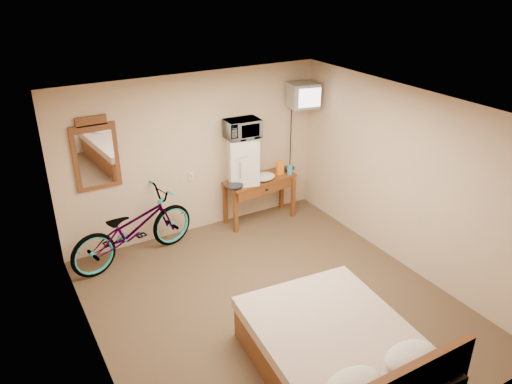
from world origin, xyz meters
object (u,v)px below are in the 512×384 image
Objects in this scene: desk at (261,187)px; bicycle at (133,228)px; blue_cup at (290,170)px; bed at (341,355)px; microwave at (242,129)px; mini_fridge at (243,160)px; wall_mirror at (96,155)px; crt_television at (303,95)px.

desk is 0.64× the size of bicycle.
blue_cup is 3.69m from bed.
mini_fridge is at bearing -120.64° from microwave.
bicycle is (-2.67, -0.03, -0.33)m from blue_cup.
mini_fridge is 0.51m from microwave.
bed is at bearing -102.13° from mini_fridge.
bed is (1.41, -3.65, -1.25)m from wall_mirror.
mini_fridge is at bearing 173.76° from desk.
crt_television is (0.77, 0.02, 1.40)m from desk.
microwave is 0.27× the size of bicycle.
desk is at bearing -3.25° from microwave.
crt_television is at bearing 19.44° from blue_cup.
desk is 1.66× the size of mini_fridge.
wall_mirror is at bearing 24.92° from bicycle.
bicycle is 3.47m from bed.
mini_fridge reaches higher than bed.
wall_mirror is 4.11m from bed.
mini_fridge is 0.35× the size of bed.
bicycle is at bearing -177.54° from crt_television.
bicycle is (-1.86, -0.14, -0.62)m from mini_fridge.
bed is (1.12, -3.27, -0.21)m from bicycle.
crt_television is 3.27m from wall_mirror.
crt_television is (1.08, -0.02, 0.89)m from mini_fridge.
wall_mirror is 0.49× the size of bed.
bed is at bearing -118.05° from crt_television.
microwave is 2.16m from wall_mirror.
wall_mirror is (-2.15, 0.23, -0.09)m from microwave.
mini_fridge is 3.59m from bed.
desk is 0.58× the size of bed.
wall_mirror is (-3.22, 0.25, -0.47)m from crt_television.
wall_mirror is at bearing 175.56° from crt_television.
microwave is at bearing -98.20° from bicycle.
microwave reaches higher than bed.
crt_television reaches higher than wall_mirror.
desk is 0.55m from blue_cup.
blue_cup is at bearing -6.64° from wall_mirror.
mini_fridge is at bearing 77.87° from bed.
bed is at bearing -173.60° from bicycle.
crt_television is at bearing -4.44° from wall_mirror.
bicycle is at bearing -177.14° from desk.
mini_fridge is at bearing 179.17° from crt_television.
wall_mirror reaches higher than bed.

